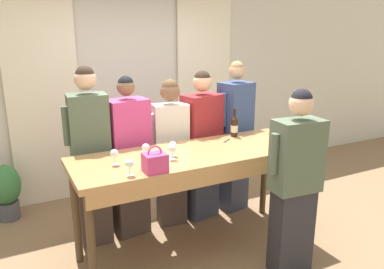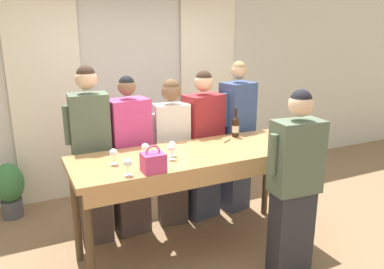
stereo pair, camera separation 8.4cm
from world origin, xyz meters
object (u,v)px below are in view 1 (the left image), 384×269
(wine_glass_center_left, at_px, (114,154))
(guest_pink_top, at_px, (129,158))
(wine_glass_center_mid, at_px, (273,125))
(guest_olive_jacket, at_px, (91,156))
(potted_plant, at_px, (6,190))
(host_pouring, at_px, (295,183))
(handbag, at_px, (155,162))
(tasting_bar, at_px, (197,164))
(wine_glass_front_mid, at_px, (146,148))
(guest_striped_shirt, at_px, (202,145))
(guest_cream_sweater, at_px, (171,150))
(guest_navy_coat, at_px, (235,137))
(wine_glass_front_left, at_px, (172,149))
(wine_glass_back_left, at_px, (173,146))
(wine_glass_center_right, at_px, (129,164))
(wine_glass_front_right, at_px, (273,128))
(wine_bottle, at_px, (234,126))

(wine_glass_center_left, height_order, guest_pink_top, guest_pink_top)
(wine_glass_center_mid, relative_size, guest_olive_jacket, 0.08)
(potted_plant, bearing_deg, host_pouring, -44.87)
(handbag, relative_size, potted_plant, 0.33)
(guest_olive_jacket, bearing_deg, handbag, -70.90)
(tasting_bar, height_order, wine_glass_center_mid, wine_glass_center_mid)
(host_pouring, height_order, potted_plant, host_pouring)
(tasting_bar, distance_m, wine_glass_front_mid, 0.53)
(guest_striped_shirt, bearing_deg, handbag, -135.45)
(guest_cream_sweater, bearing_deg, wine_glass_center_left, -142.20)
(guest_striped_shirt, relative_size, guest_navy_coat, 0.95)
(guest_pink_top, bearing_deg, guest_navy_coat, 0.00)
(tasting_bar, bearing_deg, wine_glass_front_left, -164.68)
(wine_glass_center_mid, distance_m, guest_olive_jacket, 1.96)
(guest_pink_top, height_order, potted_plant, guest_pink_top)
(tasting_bar, relative_size, host_pouring, 1.38)
(tasting_bar, height_order, guest_striped_shirt, guest_striped_shirt)
(potted_plant, bearing_deg, wine_glass_front_mid, -52.56)
(wine_glass_back_left, distance_m, guest_pink_top, 0.72)
(potted_plant, bearing_deg, guest_olive_jacket, -49.69)
(guest_cream_sweater, xyz_separation_m, host_pouring, (0.59, -1.31, -0.01))
(potted_plant, bearing_deg, wine_glass_back_left, -48.11)
(guest_striped_shirt, bearing_deg, potted_plant, 155.30)
(wine_glass_center_right, xyz_separation_m, guest_olive_jacket, (-0.11, 0.91, -0.20))
(wine_glass_front_right, bearing_deg, guest_pink_top, 159.51)
(guest_pink_top, relative_size, guest_navy_coat, 0.95)
(handbag, distance_m, wine_glass_back_left, 0.41)
(wine_glass_front_mid, relative_size, wine_glass_back_left, 1.00)
(wine_glass_center_left, relative_size, guest_cream_sweater, 0.08)
(wine_glass_center_right, bearing_deg, wine_glass_center_left, 96.96)
(handbag, distance_m, wine_glass_center_left, 0.39)
(wine_glass_front_mid, xyz_separation_m, host_pouring, (1.09, -0.73, -0.27))
(wine_glass_center_mid, xyz_separation_m, guest_olive_jacket, (-1.90, 0.44, -0.20))
(wine_bottle, xyz_separation_m, guest_striped_shirt, (-0.22, 0.32, -0.27))
(guest_striped_shirt, relative_size, potted_plant, 2.58)
(tasting_bar, relative_size, wine_glass_front_right, 16.70)
(wine_glass_front_right, xyz_separation_m, wine_glass_back_left, (-1.22, -0.09, 0.00))
(guest_pink_top, height_order, guest_cream_sweater, guest_pink_top)
(wine_glass_center_right, distance_m, guest_navy_coat, 1.84)
(tasting_bar, relative_size, wine_glass_center_left, 16.70)
(wine_glass_front_mid, xyz_separation_m, wine_glass_back_left, (0.24, -0.05, 0.00))
(wine_glass_center_mid, bearing_deg, guest_cream_sweater, 156.80)
(wine_bottle, relative_size, wine_glass_front_right, 2.20)
(guest_pink_top, bearing_deg, wine_glass_front_mid, -92.20)
(host_pouring, bearing_deg, guest_pink_top, 129.34)
(tasting_bar, xyz_separation_m, wine_glass_front_mid, (-0.48, 0.06, 0.21))
(wine_glass_center_mid, bearing_deg, potted_plant, 152.80)
(wine_glass_back_left, height_order, guest_pink_top, guest_pink_top)
(wine_glass_center_left, xyz_separation_m, guest_olive_jacket, (-0.07, 0.61, -0.20))
(wine_glass_front_right, distance_m, wine_glass_back_left, 1.22)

